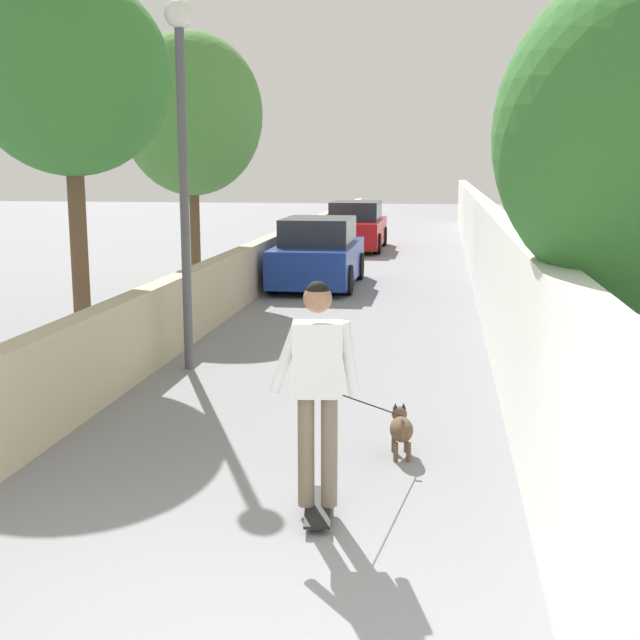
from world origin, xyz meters
TOP-DOWN VIEW (x-y plane):
  - ground_plane at (14.00, 0.00)m, footprint 80.00×80.00m
  - wall_left at (12.00, 2.38)m, footprint 48.00×0.30m
  - fence_right at (12.00, -2.38)m, footprint 48.00×0.30m
  - tree_right_near at (19.00, -3.88)m, footprint 1.94×1.94m
  - tree_left_far at (7.50, 3.69)m, footprint 2.82×2.82m
  - tree_left_distant at (13.00, 3.61)m, footprint 2.89×2.89m
  - lamp_post at (6.67, 1.83)m, footprint 0.36×0.36m
  - skateboard at (2.19, -0.60)m, footprint 0.82×0.30m
  - person_skateboarder at (2.19, -0.60)m, footprint 0.27×0.72m
  - dog at (3.66, -1.18)m, footprint 1.78×0.73m
  - car_near at (14.56, 1.23)m, footprint 3.90×1.80m
  - car_far at (22.82, 1.23)m, footprint 4.27×1.80m

SIDE VIEW (x-z plane):
  - ground_plane at x=14.00m, z-range 0.00..0.00m
  - skateboard at x=2.19m, z-range 0.03..0.11m
  - dog at x=3.66m, z-range -0.25..0.80m
  - wall_left at x=12.00m, z-range 0.00..1.09m
  - car_near at x=14.56m, z-range -0.06..1.48m
  - car_far at x=22.82m, z-range -0.05..1.49m
  - fence_right at x=12.00m, z-range 0.00..1.97m
  - person_skateboarder at x=2.19m, z-range 0.24..2.03m
  - tree_right_near at x=19.00m, z-range 1.01..5.18m
  - lamp_post at x=6.67m, z-range 0.83..5.60m
  - tree_left_distant at x=13.00m, z-range 1.03..6.40m
  - tree_left_far at x=7.50m, z-range 1.25..6.61m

